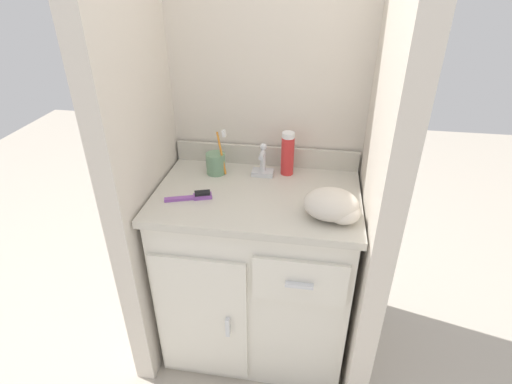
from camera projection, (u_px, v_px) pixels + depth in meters
The scene contains 11 objects.
ground_plane at pixel (257, 336), 1.97m from camera, with size 6.00×6.00×0.00m, color #ADA393.
wall_back at pixel (269, 98), 1.68m from camera, with size 0.98×0.08×2.20m, color beige.
wall_left at pixel (137, 118), 1.47m from camera, with size 0.08×0.61×2.20m, color beige.
wall_right at pixel (388, 132), 1.35m from camera, with size 0.08×0.61×2.20m, color beige.
vanity at pixel (256, 270), 1.75m from camera, with size 0.80×0.54×0.82m.
backsplash at pixel (266, 156), 1.75m from camera, with size 0.80×0.02×0.09m.
sink_faucet at pixel (263, 165), 1.66m from camera, with size 0.09×0.09×0.14m.
toothbrush_cup at pixel (216, 163), 1.68m from camera, with size 0.09×0.08×0.20m.
shaving_cream_can at pixel (288, 154), 1.65m from camera, with size 0.05×0.05×0.18m.
hairbrush at pixel (195, 196), 1.51m from camera, with size 0.18×0.08×0.03m.
hand_towel at pixel (334, 206), 1.38m from camera, with size 0.20×0.16×0.10m.
Camera 1 is at (0.21, -1.33, 1.60)m, focal length 28.00 mm.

